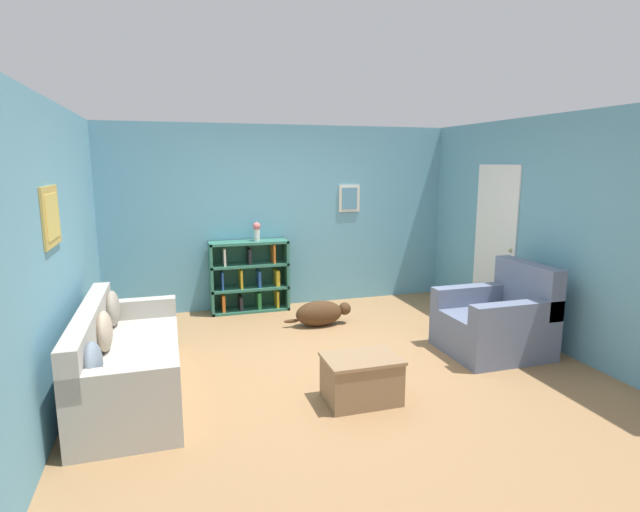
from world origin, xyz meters
name	(u,v)px	position (x,y,z in m)	size (l,w,h in m)	color
ground_plane	(331,358)	(0.00, 0.00, 0.00)	(14.00, 14.00, 0.00)	#997047
wall_back	(283,217)	(0.00, 2.25, 1.30)	(5.60, 0.13, 2.60)	#609EB7
wall_left	(57,251)	(-2.55, 0.00, 1.30)	(0.13, 5.00, 2.60)	#609EB7
wall_right	(536,230)	(2.55, 0.02, 1.29)	(0.16, 5.00, 2.60)	#609EB7
couch	(125,362)	(-2.03, -0.27, 0.31)	(0.82, 2.07, 0.83)	#ADA89E
bookshelf	(249,277)	(-0.55, 2.04, 0.48)	(1.09, 0.33, 1.00)	#2D6B56
recliner_chair	(497,322)	(1.82, -0.34, 0.34)	(1.03, 0.94, 0.99)	slate
coffee_table	(361,377)	(-0.05, -1.00, 0.22)	(0.66, 0.46, 0.41)	#846647
dog	(321,313)	(0.22, 1.09, 0.17)	(0.89, 0.30, 0.33)	#472D19
vase	(257,230)	(-0.43, 2.02, 1.15)	(0.11, 0.11, 0.26)	silver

